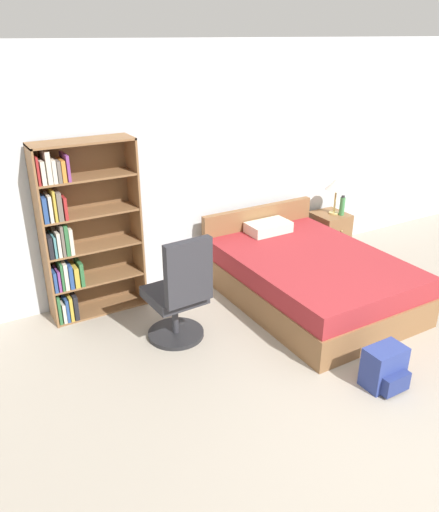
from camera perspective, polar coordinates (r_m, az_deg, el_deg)
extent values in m
plane|color=#A39989|center=(4.06, 23.05, -18.84)|extent=(14.00, 14.00, 0.00)
cube|color=silver|center=(5.65, -1.23, 10.39)|extent=(9.00, 0.06, 2.60)
cube|color=brown|center=(4.94, -19.59, 1.76)|extent=(0.02, 0.33, 1.76)
cube|color=brown|center=(5.16, -9.53, 3.81)|extent=(0.02, 0.33, 1.76)
cube|color=brown|center=(5.17, -14.96, 3.36)|extent=(0.95, 0.01, 1.76)
cube|color=brown|center=(5.40, -13.51, -5.80)|extent=(0.91, 0.31, 0.02)
cube|color=#2D6638|center=(5.21, -18.07, -5.54)|extent=(0.03, 0.24, 0.29)
cube|color=beige|center=(5.22, -17.49, -6.02)|extent=(0.03, 0.18, 0.20)
cube|color=navy|center=(5.21, -17.15, -5.74)|extent=(0.03, 0.18, 0.24)
cube|color=gold|center=(5.22, -16.77, -5.57)|extent=(0.03, 0.19, 0.26)
cube|color=black|center=(5.25, -16.38, -5.26)|extent=(0.04, 0.26, 0.26)
cube|color=brown|center=(5.23, -13.88, -2.46)|extent=(0.91, 0.31, 0.02)
cube|color=navy|center=(5.08, -18.52, -2.46)|extent=(0.03, 0.26, 0.21)
cube|color=#7A387F|center=(5.06, -18.05, -2.47)|extent=(0.02, 0.20, 0.21)
cube|color=#2D6638|center=(5.05, -17.75, -2.06)|extent=(0.02, 0.20, 0.28)
cube|color=beige|center=(5.08, -17.43, -1.89)|extent=(0.04, 0.26, 0.27)
cube|color=navy|center=(5.08, -16.83, -2.05)|extent=(0.04, 0.21, 0.24)
cube|color=gold|center=(5.10, -16.27, -2.03)|extent=(0.04, 0.23, 0.21)
cube|color=#2D6638|center=(5.10, -15.72, -1.74)|extent=(0.04, 0.22, 0.24)
cube|color=brown|center=(5.09, -14.26, 1.08)|extent=(0.91, 0.31, 0.02)
cube|color=black|center=(4.92, -18.96, 1.16)|extent=(0.04, 0.22, 0.21)
cube|color=teal|center=(4.94, -18.52, 1.26)|extent=(0.02, 0.24, 0.21)
cube|color=beige|center=(4.94, -18.13, 1.51)|extent=(0.03, 0.23, 0.24)
cube|color=#665B51|center=(4.92, -17.72, 1.87)|extent=(0.03, 0.21, 0.30)
cube|color=#2D6638|center=(4.95, -17.35, 2.03)|extent=(0.03, 0.25, 0.30)
cube|color=beige|center=(4.96, -16.88, 1.90)|extent=(0.04, 0.25, 0.26)
cube|color=brown|center=(4.97, -14.67, 4.81)|extent=(0.91, 0.31, 0.02)
cube|color=navy|center=(4.80, -19.53, 5.15)|extent=(0.04, 0.21, 0.24)
cube|color=beige|center=(4.79, -18.95, 5.27)|extent=(0.03, 0.19, 0.25)
cube|color=gold|center=(4.80, -18.51, 5.58)|extent=(0.02, 0.19, 0.29)
cube|color=#665B51|center=(4.83, -18.09, 5.66)|extent=(0.04, 0.25, 0.27)
cube|color=maroon|center=(4.84, -17.46, 5.44)|extent=(0.03, 0.23, 0.21)
cube|color=brown|center=(4.87, -15.11, 8.71)|extent=(0.91, 0.31, 0.02)
cube|color=maroon|center=(4.72, -20.30, 9.29)|extent=(0.02, 0.25, 0.25)
cube|color=beige|center=(4.71, -19.74, 9.09)|extent=(0.04, 0.22, 0.21)
cube|color=beige|center=(4.73, -19.24, 9.70)|extent=(0.04, 0.25, 0.29)
cube|color=beige|center=(4.73, -18.59, 9.29)|extent=(0.04, 0.21, 0.21)
cube|color=#665B51|center=(4.73, -18.08, 9.28)|extent=(0.03, 0.19, 0.20)
cube|color=orange|center=(4.75, -17.63, 9.38)|extent=(0.04, 0.21, 0.20)
cube|color=#7A387F|center=(4.77, -17.23, 9.76)|extent=(0.03, 0.25, 0.24)
cube|color=brown|center=(4.79, -15.54, 12.52)|extent=(0.95, 0.33, 0.02)
cube|color=brown|center=(5.42, 10.28, -3.60)|extent=(1.49, 2.08, 0.31)
cube|color=maroon|center=(5.30, 10.49, -1.08)|extent=(1.46, 2.04, 0.22)
cube|color=brown|center=(6.04, 4.38, 2.15)|extent=(1.49, 0.08, 0.78)
cube|color=silver|center=(5.81, 5.61, 3.29)|extent=(0.50, 0.30, 0.12)
cylinder|color=#232326|center=(4.84, -5.00, -8.81)|extent=(0.53, 0.53, 0.04)
cylinder|color=#333338|center=(4.73, -5.09, -6.82)|extent=(0.06, 0.06, 0.35)
cube|color=#2D2D33|center=(4.62, -5.19, -4.43)|extent=(0.50, 0.50, 0.10)
cube|color=#2D2D33|center=(4.25, -3.56, -1.91)|extent=(0.44, 0.10, 0.58)
cube|color=brown|center=(6.62, 12.38, 2.56)|extent=(0.41, 0.42, 0.54)
sphere|color=tan|center=(6.43, 13.79, 2.80)|extent=(0.02, 0.02, 0.02)
cylinder|color=tan|center=(6.54, 12.94, 4.83)|extent=(0.13, 0.13, 0.02)
cylinder|color=tan|center=(6.49, 13.07, 6.16)|extent=(0.02, 0.02, 0.30)
cone|color=silver|center=(6.43, 13.25, 8.03)|extent=(0.28, 0.28, 0.14)
cylinder|color=#3F8C4C|center=(6.48, 13.84, 5.54)|extent=(0.07, 0.07, 0.23)
cylinder|color=#2D2D33|center=(6.44, 13.95, 6.61)|extent=(0.04, 0.04, 0.03)
cube|color=navy|center=(4.35, 18.25, -11.90)|extent=(0.33, 0.21, 0.35)
cube|color=navy|center=(4.32, 19.52, -13.59)|extent=(0.25, 0.07, 0.16)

